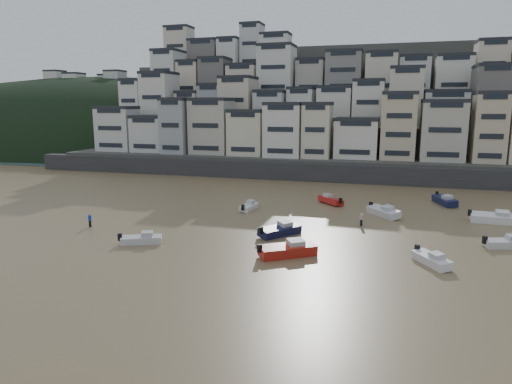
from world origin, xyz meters
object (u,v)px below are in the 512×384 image
(person_blue, at_px, (90,220))
(boat_e, at_px, (383,211))
(person_pink, at_px, (361,219))
(boat_g, at_px, (495,217))
(boat_j, at_px, (141,238))
(boat_f, at_px, (249,206))
(boat_i, at_px, (445,199))
(boat_b, at_px, (432,258))
(boat_a, at_px, (288,248))
(boat_d, at_px, (506,242))
(boat_h, at_px, (331,199))
(boat_c, at_px, (280,229))

(person_blue, bearing_deg, boat_e, 24.56)
(boat_e, height_order, person_pink, person_pink)
(boat_g, bearing_deg, boat_j, -149.40)
(boat_f, relative_size, boat_j, 0.96)
(boat_g, relative_size, boat_j, 1.31)
(boat_i, bearing_deg, boat_b, -26.23)
(boat_a, relative_size, person_pink, 3.66)
(boat_d, height_order, boat_h, boat_h)
(boat_d, xyz_separation_m, person_pink, (-15.43, 4.77, 0.20))
(boat_d, height_order, boat_f, boat_d)
(boat_g, xyz_separation_m, boat_j, (-39.03, -20.66, -0.20))
(boat_a, bearing_deg, boat_b, -29.26)
(boat_h, bearing_deg, boat_f, 82.01)
(boat_j, distance_m, person_blue, 10.79)
(boat_a, bearing_deg, boat_f, 82.60)
(boat_c, xyz_separation_m, boat_g, (25.19, 13.27, 0.05))
(boat_i, xyz_separation_m, person_blue, (-43.92, -26.63, 0.05))
(boat_h, height_order, boat_i, boat_i)
(boat_c, xyz_separation_m, boat_f, (-7.37, 11.51, -0.18))
(boat_j, bearing_deg, boat_e, 14.60)
(boat_a, bearing_deg, boat_g, 6.32)
(boat_g, bearing_deg, person_blue, -158.94)
(boat_c, xyz_separation_m, boat_d, (24.26, 2.38, -0.13))
(boat_f, height_order, person_pink, person_pink)
(boat_h, height_order, person_pink, person_pink)
(boat_b, height_order, boat_h, boat_h)
(boat_j, xyz_separation_m, person_pink, (22.67, 14.54, 0.22))
(boat_c, relative_size, boat_e, 1.02)
(boat_i, bearing_deg, person_pink, -52.98)
(person_pink, bearing_deg, boat_g, 20.51)
(boat_g, distance_m, boat_h, 22.56)
(boat_c, relative_size, boat_j, 1.24)
(boat_b, bearing_deg, boat_g, 122.26)
(boat_d, relative_size, boat_j, 1.03)
(boat_h, relative_size, person_blue, 2.99)
(boat_e, bearing_deg, boat_d, 9.70)
(boat_g, bearing_deg, boat_d, -92.17)
(boat_c, distance_m, person_blue, 23.85)
(person_blue, bearing_deg, boat_a, -8.82)
(boat_b, bearing_deg, boat_c, -140.95)
(boat_e, height_order, boat_f, boat_e)
(boat_c, xyz_separation_m, person_pink, (8.83, 7.15, 0.06))
(boat_c, height_order, person_pink, person_pink)
(boat_e, bearing_deg, boat_c, -81.54)
(boat_b, height_order, person_blue, person_blue)
(boat_f, relative_size, boat_h, 0.88)
(boat_j, bearing_deg, person_pink, 8.23)
(boat_d, distance_m, boat_g, 10.93)
(boat_a, distance_m, boat_e, 21.98)
(boat_e, distance_m, person_blue, 38.57)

